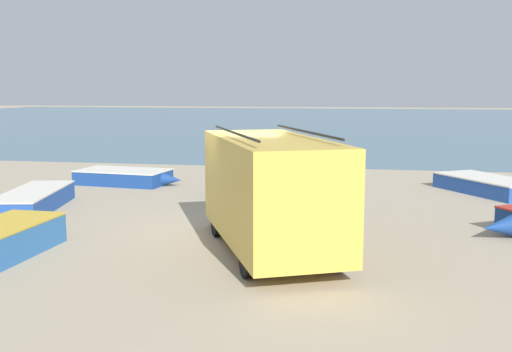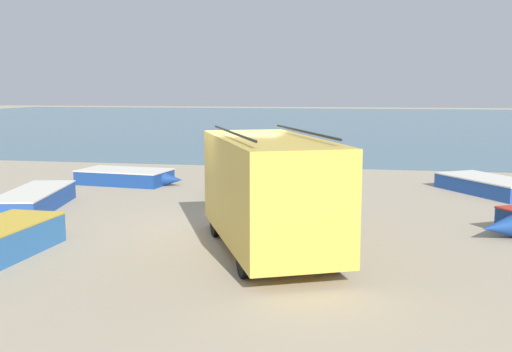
{
  "view_description": "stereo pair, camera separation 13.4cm",
  "coord_description": "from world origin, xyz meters",
  "views": [
    {
      "loc": [
        3.08,
        -13.58,
        3.37
      ],
      "look_at": [
        0.16,
        2.44,
        1.0
      ],
      "focal_mm": 42.0,
      "sensor_mm": 36.0,
      "label": 1
    },
    {
      "loc": [
        3.21,
        -13.56,
        3.37
      ],
      "look_at": [
        0.16,
        2.44,
        1.0
      ],
      "focal_mm": 42.0,
      "sensor_mm": 36.0,
      "label": 2
    }
  ],
  "objects": [
    {
      "name": "parked_van",
      "position": [
        1.17,
        -1.52,
        1.31
      ],
      "size": [
        3.83,
        5.49,
        2.52
      ],
      "rotation": [
        0.0,
        0.0,
        1.99
      ],
      "color": "gold",
      "rests_on": "ground_plane"
    },
    {
      "name": "ground_plane",
      "position": [
        0.0,
        0.0,
        0.0
      ],
      "size": [
        200.0,
        200.0,
        0.0
      ],
      "primitive_type": "plane",
      "color": "tan"
    },
    {
      "name": "fisherman_1",
      "position": [
        2.43,
        2.32,
        1.06
      ],
      "size": [
        0.47,
        0.47,
        1.77
      ],
      "rotation": [
        0.0,
        0.0,
        0.62
      ],
      "color": "navy",
      "rests_on": "ground_plane"
    },
    {
      "name": "fishing_rowboat_2",
      "position": [
        0.2,
        5.26,
        0.27
      ],
      "size": [
        4.44,
        2.53,
        0.55
      ],
      "rotation": [
        0.0,
        0.0,
        0.29
      ],
      "color": "#1E757F",
      "rests_on": "ground_plane"
    },
    {
      "name": "fishing_rowboat_4",
      "position": [
        -6.09,
        1.73,
        0.27
      ],
      "size": [
        2.01,
        4.6,
        0.55
      ],
      "rotation": [
        0.0,
        0.0,
        1.77
      ],
      "color": "#234CA3",
      "rests_on": "ground_plane"
    },
    {
      "name": "fishing_rowboat_3",
      "position": [
        -5.31,
        6.41,
        0.26
      ],
      "size": [
        3.95,
        2.05,
        0.51
      ],
      "rotation": [
        0.0,
        0.0,
        6.16
      ],
      "color": "navy",
      "rests_on": "ground_plane"
    },
    {
      "name": "fishing_rowboat_5",
      "position": [
        7.03,
        6.86,
        0.26
      ],
      "size": [
        3.3,
        4.11,
        0.51
      ],
      "rotation": [
        0.0,
        0.0,
        2.15
      ],
      "color": "#234CA3",
      "rests_on": "ground_plane"
    },
    {
      "name": "sea_water",
      "position": [
        0.0,
        52.0,
        0.0
      ],
      "size": [
        120.0,
        80.0,
        0.01
      ],
      "primitive_type": "cube",
      "color": "#477084",
      "rests_on": "ground_plane"
    }
  ]
}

